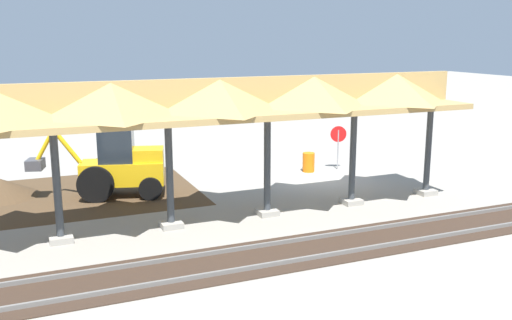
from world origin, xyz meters
name	(u,v)px	position (x,y,z in m)	size (l,w,h in m)	color
ground_plane	(319,179)	(0.00, 0.00, 0.00)	(120.00, 120.00, 0.00)	gray
dirt_work_zone	(63,196)	(10.80, -1.43, 0.00)	(10.49, 7.00, 0.01)	#4C3823
platform_canopy	(219,100)	(6.04, 3.91, 4.17)	(18.65, 3.20, 4.90)	#9E998E
rail_tracks	(432,230)	(0.00, 7.54, 0.03)	(60.00, 2.58, 0.15)	slate
stop_sign	(338,139)	(-1.69, -1.27, 1.49)	(0.72, 0.29, 2.08)	gray
backhoe	(119,165)	(8.70, -0.55, 1.27)	(5.28, 2.53, 2.82)	#EAB214
dirt_mound	(2,196)	(13.05, -2.35, 0.00)	(5.89, 5.89, 1.46)	#4C3823
traffic_barrel	(309,162)	(-0.17, -1.36, 0.45)	(0.56, 0.56, 0.90)	orange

